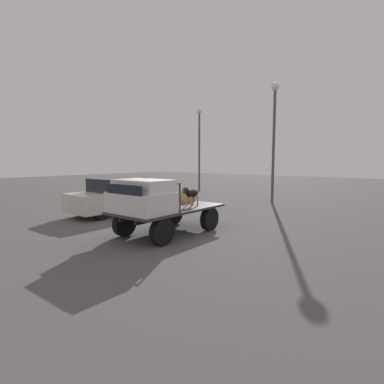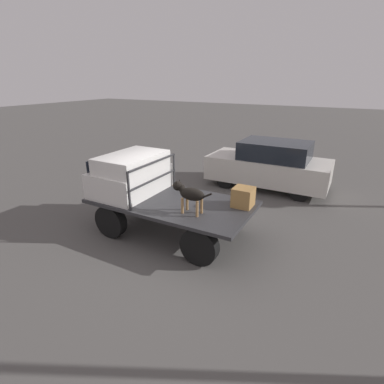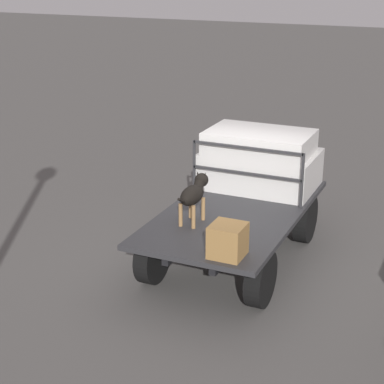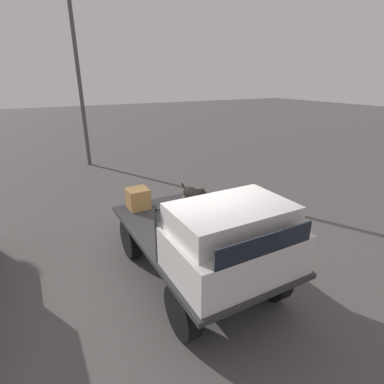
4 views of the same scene
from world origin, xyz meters
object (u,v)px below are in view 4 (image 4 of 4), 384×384
object	(u,v)px
dog	(194,195)
cargo_crate	(138,198)
light_pole_near	(76,54)
flatbed_truck	(194,245)

from	to	relation	value
dog	cargo_crate	size ratio (longest dim) A/B	2.18
cargo_crate	light_pole_near	world-z (taller)	light_pole_near
cargo_crate	light_pole_near	distance (m)	8.28
flatbed_truck	light_pole_near	distance (m)	9.97
dog	light_pole_near	size ratio (longest dim) A/B	0.14
cargo_crate	light_pole_near	bearing A→B (deg)	177.79
dog	light_pole_near	xyz separation A→B (m)	(-8.47, -0.62, 3.17)
flatbed_truck	light_pole_near	xyz separation A→B (m)	(-9.19, -0.22, 3.88)
flatbed_truck	dog	bearing A→B (deg)	150.73
flatbed_truck	cargo_crate	distance (m)	1.79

